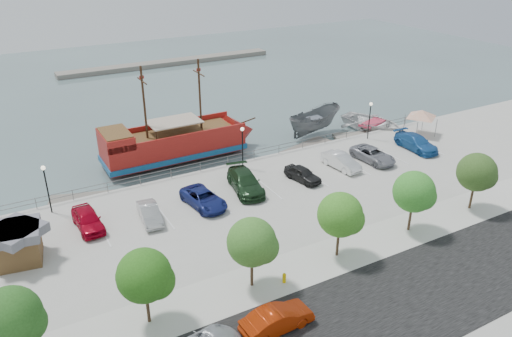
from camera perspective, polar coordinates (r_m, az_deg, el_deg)
ground at (r=44.96m, az=2.36°, el=-4.15°), size 160.00×160.00×0.00m
street at (r=34.18m, az=16.89°, el=-14.05°), size 100.00×8.00×0.04m
sidewalk at (r=37.57m, az=10.43°, el=-9.28°), size 100.00×4.00×0.05m
seawall_railing at (r=50.36m, az=-2.22°, el=1.18°), size 50.00×0.06×1.00m
far_shore at (r=95.94m, az=-9.92°, el=11.83°), size 40.00×3.00×0.80m
pirate_ship at (r=54.09m, az=-8.12°, el=3.04°), size 17.48×4.97×11.00m
patrol_boat at (r=60.25m, az=6.69°, el=5.15°), size 8.29×4.40×3.05m
speedboat at (r=62.97m, az=13.18°, el=4.87°), size 7.93×9.42×1.67m
dock_west at (r=48.15m, az=-18.85°, el=-3.24°), size 6.62×3.64×0.36m
dock_mid at (r=56.45m, az=5.67°, el=2.34°), size 7.36×3.94×0.40m
dock_east at (r=61.08m, az=11.89°, el=3.71°), size 6.81×3.89×0.37m
shed at (r=39.02m, az=-25.62°, el=-7.71°), size 3.76×3.76×2.71m
canopy_tent at (r=59.96m, az=18.47°, el=6.35°), size 4.81×4.81×3.39m
street_sedan at (r=30.33m, az=2.42°, el=-16.83°), size 4.52×1.74×1.47m
fire_hydrant at (r=33.87m, az=3.25°, el=-12.34°), size 0.26×0.26×0.76m
lamp_post_left at (r=43.80m, az=-22.90°, el=-1.31°), size 0.36×0.36×4.28m
lamp_post_mid at (r=48.36m, az=-1.56°, el=3.24°), size 0.36×0.36×4.28m
lamp_post_right at (r=57.06m, az=12.90°, el=6.09°), size 0.36×0.36×4.28m
tree_a at (r=29.25m, az=-25.92°, el=-15.16°), size 3.30×3.20×5.00m
tree_b at (r=29.80m, az=-12.34°, el=-12.01°), size 3.30×3.20×5.00m
tree_c at (r=31.91m, az=-0.20°, el=-8.55°), size 3.30×3.20×5.00m
tree_d at (r=35.31m, az=9.83°, el=-5.35°), size 3.30×3.20×5.00m
tree_e at (r=39.66m, az=17.81°, el=-2.66°), size 3.30×3.20×5.00m
tree_f at (r=44.69m, az=24.08°, el=-0.50°), size 3.30×3.20×5.00m
parked_car_a at (r=41.43m, az=-18.68°, el=-5.54°), size 2.06×4.62×1.54m
parked_car_b at (r=41.17m, az=-12.06°, el=-5.04°), size 1.81×4.18×1.34m
parked_car_c at (r=42.62m, az=-6.01°, el=-3.43°), size 2.98×5.29×1.40m
parked_car_d at (r=44.85m, az=-1.23°, el=-1.55°), size 3.37×6.11×1.68m
parked_car_e at (r=46.89m, az=5.36°, el=-0.63°), size 2.33×4.18×1.34m
parked_car_f at (r=49.87m, az=9.68°, el=0.83°), size 2.00×4.64×1.48m
parked_car_g at (r=52.06m, az=13.21°, el=1.53°), size 2.69×5.18×1.40m
parked_car_h at (r=56.19m, az=17.83°, el=2.84°), size 2.36×5.46×1.57m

